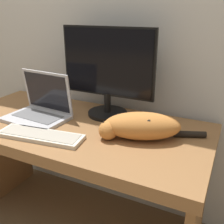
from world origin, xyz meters
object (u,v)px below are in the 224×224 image
at_px(laptop, 39,110).
at_px(external_keyboard, 40,136).
at_px(monitor, 107,71).
at_px(cat, 140,126).

relative_size(laptop, external_keyboard, 0.81).
bearing_deg(external_keyboard, monitor, 61.22).
bearing_deg(laptop, cat, 5.64).
bearing_deg(external_keyboard, laptop, 122.93).
relative_size(external_keyboard, cat, 0.91).
relative_size(monitor, cat, 1.14).
bearing_deg(monitor, laptop, -146.08).
bearing_deg(monitor, external_keyboard, -111.32).
xyz_separation_m(external_keyboard, cat, (0.45, 0.21, 0.06)).
bearing_deg(monitor, cat, -36.31).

